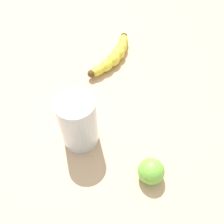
% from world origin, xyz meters
% --- Properties ---
extents(wooden_tabletop, '(1.20, 1.20, 0.03)m').
position_xyz_m(wooden_tabletop, '(0.00, 0.00, 0.01)').
color(wooden_tabletop, '#D5AF87').
rests_on(wooden_tabletop, ground).
extents(banana, '(0.17, 0.13, 0.04)m').
position_xyz_m(banana, '(0.17, -0.17, 0.05)').
color(banana, yellow).
rests_on(banana, wooden_tabletop).
extents(smoothie_glass, '(0.08, 0.08, 0.13)m').
position_xyz_m(smoothie_glass, '(-0.08, -0.07, 0.09)').
color(smoothie_glass, silver).
rests_on(smoothie_glass, wooden_tabletop).
extents(lime_fruit, '(0.05, 0.05, 0.05)m').
position_xyz_m(lime_fruit, '(-0.18, -0.20, 0.06)').
color(lime_fruit, '#75C142').
rests_on(lime_fruit, wooden_tabletop).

